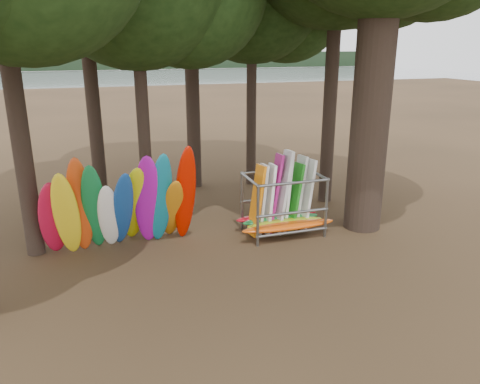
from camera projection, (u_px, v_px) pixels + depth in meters
name	position (u px, v px, depth m)	size (l,w,h in m)	color
ground	(232.00, 254.00, 13.72)	(120.00, 120.00, 0.00)	#47331E
lake	(109.00, 87.00, 68.04)	(160.00, 160.00, 0.00)	gray
far_shore	(96.00, 61.00, 112.70)	(160.00, 4.00, 4.00)	black
kayak_row	(121.00, 207.00, 13.61)	(4.62, 2.25, 3.27)	#BD0E30
storage_rack	(283.00, 206.00, 15.05)	(3.13, 1.52, 2.73)	slate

